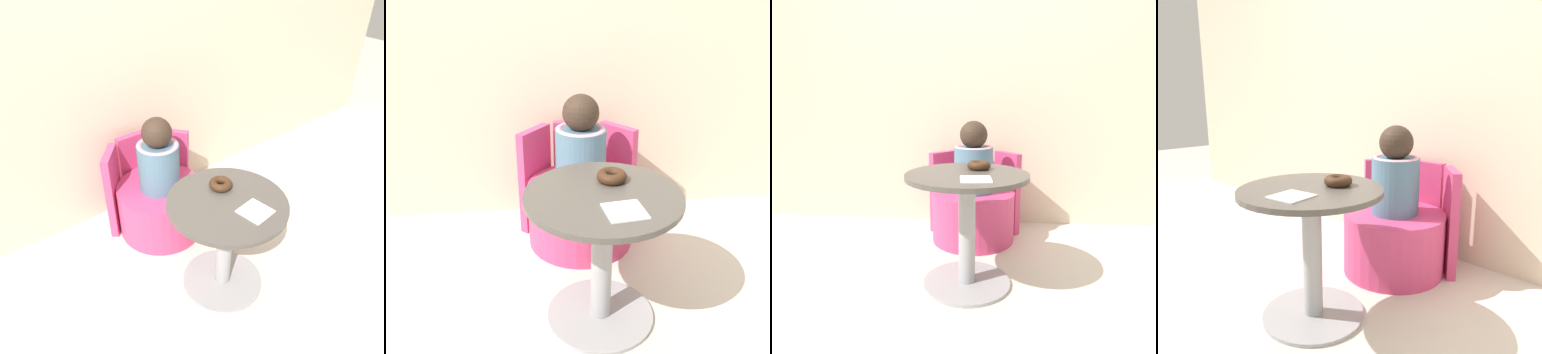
# 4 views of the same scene
# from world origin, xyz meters

# --- Properties ---
(ground_plane) EXTENTS (12.00, 12.00, 0.00)m
(ground_plane) POSITION_xyz_m (0.00, 0.00, 0.00)
(ground_plane) COLOR beige
(back_wall) EXTENTS (6.00, 0.06, 2.40)m
(back_wall) POSITION_xyz_m (0.00, 1.13, 1.20)
(back_wall) COLOR beige
(back_wall) RESTS_ON ground_plane
(round_table) EXTENTS (0.64, 0.64, 0.62)m
(round_table) POSITION_xyz_m (0.07, 0.07, 0.41)
(round_table) COLOR #99999E
(round_table) RESTS_ON ground_plane
(tub_chair) EXTENTS (0.59, 0.59, 0.36)m
(tub_chair) POSITION_xyz_m (0.06, 0.70, 0.18)
(tub_chair) COLOR #D13D70
(tub_chair) RESTS_ON ground_plane
(booth_backrest) EXTENTS (0.69, 0.25, 0.62)m
(booth_backrest) POSITION_xyz_m (0.06, 0.95, 0.31)
(booth_backrest) COLOR #D13D70
(booth_backrest) RESTS_ON ground_plane
(child_figure) EXTENTS (0.27, 0.27, 0.50)m
(child_figure) POSITION_xyz_m (0.06, 0.70, 0.58)
(child_figure) COLOR slate
(child_figure) RESTS_ON tub_chair
(donut) EXTENTS (0.13, 0.13, 0.04)m
(donut) POSITION_xyz_m (0.12, 0.18, 0.65)
(donut) COLOR #3D2314
(donut) RESTS_ON round_table
(paper_napkin) EXTENTS (0.16, 0.16, 0.01)m
(paper_napkin) POSITION_xyz_m (0.12, -0.08, 0.63)
(paper_napkin) COLOR white
(paper_napkin) RESTS_ON round_table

